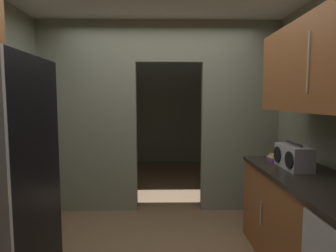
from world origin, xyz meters
TOP-DOWN VIEW (x-y plane):
  - kitchen_partition at (-0.04, 1.42)m, footprint 3.26×0.12m
  - adjoining_room_shell at (0.00, 3.49)m, footprint 3.26×3.12m
  - lower_cabinet_run at (1.30, -0.34)m, footprint 0.66×2.12m
  - upper_cabinet_counterside at (1.30, -0.34)m, footprint 0.36×1.91m
  - boombox at (1.27, 0.14)m, footprint 0.20×0.43m
  - book_stack at (1.23, 0.45)m, footprint 0.15×0.14m

SIDE VIEW (x-z plane):
  - lower_cabinet_run at x=1.30m, z-range 0.00..0.90m
  - book_stack at x=1.23m, z-range 0.90..0.97m
  - boombox at x=1.27m, z-range 0.89..1.14m
  - adjoining_room_shell at x=0.00m, z-range 0.00..2.60m
  - kitchen_partition at x=-0.04m, z-range 0.08..2.68m
  - upper_cabinet_counterside at x=1.30m, z-range 1.44..2.19m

